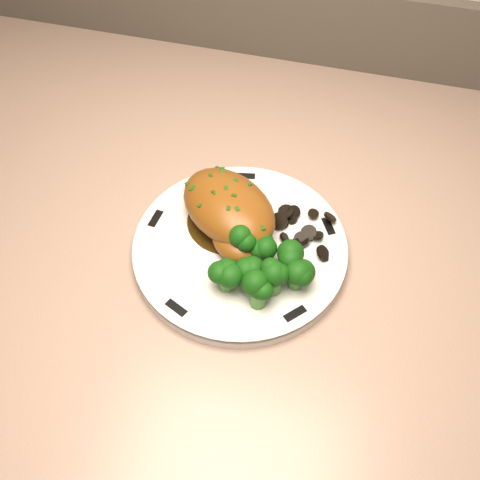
% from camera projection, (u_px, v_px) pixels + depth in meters
% --- Properties ---
extents(counter, '(2.12, 0.70, 1.04)m').
position_uv_depth(counter, '(145.00, 354.00, 1.10)').
color(counter, '#4D3923').
rests_on(counter, ground).
extents(plate, '(0.30, 0.30, 0.02)m').
position_uv_depth(plate, '(240.00, 250.00, 0.67)').
color(plate, silver).
rests_on(plate, counter).
extents(rim_accent_0, '(0.02, 0.03, 0.00)m').
position_uv_depth(rim_accent_0, '(328.00, 226.00, 0.68)').
color(rim_accent_0, black).
rests_on(rim_accent_0, plate).
extents(rim_accent_1, '(0.03, 0.01, 0.00)m').
position_uv_depth(rim_accent_1, '(245.00, 176.00, 0.73)').
color(rim_accent_1, black).
rests_on(rim_accent_1, plate).
extents(rim_accent_2, '(0.01, 0.03, 0.00)m').
position_uv_depth(rim_accent_2, '(156.00, 219.00, 0.69)').
color(rim_accent_2, black).
rests_on(rim_accent_2, plate).
extents(rim_accent_3, '(0.03, 0.02, 0.00)m').
position_uv_depth(rim_accent_3, '(176.00, 308.00, 0.62)').
color(rim_accent_3, black).
rests_on(rim_accent_3, plate).
extents(rim_accent_4, '(0.02, 0.02, 0.00)m').
position_uv_depth(rim_accent_4, '(295.00, 314.00, 0.61)').
color(rim_accent_4, black).
rests_on(rim_accent_4, plate).
extents(gravy_pool, '(0.10, 0.10, 0.00)m').
position_uv_depth(gravy_pool, '(229.00, 221.00, 0.69)').
color(gravy_pool, '#322009').
rests_on(gravy_pool, plate).
extents(chicken_breast, '(0.15, 0.15, 0.05)m').
position_uv_depth(chicken_breast, '(229.00, 211.00, 0.67)').
color(chicken_breast, brown).
rests_on(chicken_breast, plate).
extents(mushroom_pile, '(0.08, 0.06, 0.02)m').
position_uv_depth(mushroom_pile, '(293.00, 232.00, 0.67)').
color(mushroom_pile, black).
rests_on(mushroom_pile, plate).
extents(broccoli_florets, '(0.09, 0.09, 0.04)m').
position_uv_depth(broccoli_florets, '(263.00, 268.00, 0.62)').
color(broccoli_florets, '#4F8C3B').
rests_on(broccoli_florets, plate).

